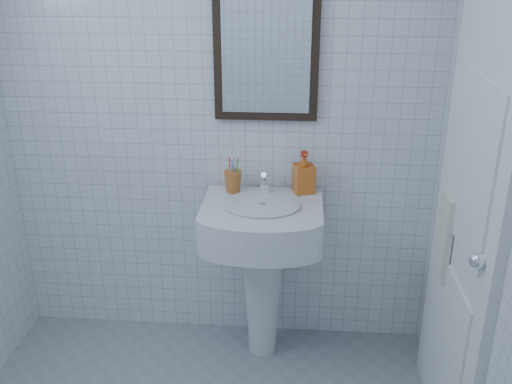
{
  "coord_description": "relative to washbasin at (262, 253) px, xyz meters",
  "views": [
    {
      "loc": [
        0.41,
        -1.55,
        1.96
      ],
      "look_at": [
        0.22,
        0.86,
        0.98
      ],
      "focal_mm": 40.0,
      "sensor_mm": 36.0,
      "label": 1
    }
  ],
  "objects": [
    {
      "name": "soap_dispenser",
      "position": [
        0.19,
        0.13,
        0.39
      ],
      "size": [
        0.12,
        0.12,
        0.21
      ],
      "primitive_type": "imported",
      "rotation": [
        0.0,
        0.0,
        0.33
      ],
      "color": "#CE4014",
      "rests_on": "washbasin"
    },
    {
      "name": "towel_ring",
      "position": [
        0.82,
        -0.29,
        0.45
      ],
      "size": [
        0.01,
        0.18,
        0.18
      ],
      "primitive_type": "torus",
      "rotation": [
        0.0,
        1.57,
        0.0
      ],
      "color": "white",
      "rests_on": "wall_right"
    },
    {
      "name": "washbasin",
      "position": [
        0.0,
        0.0,
        0.0
      ],
      "size": [
        0.58,
        0.42,
        0.89
      ],
      "color": "silver",
      "rests_on": "ground"
    },
    {
      "name": "hand_towel",
      "position": [
        0.8,
        -0.29,
        0.27
      ],
      "size": [
        0.03,
        0.16,
        0.38
      ],
      "primitive_type": "cube",
      "color": "silver",
      "rests_on": "towel_ring"
    },
    {
      "name": "wall_back",
      "position": [
        -0.24,
        0.21,
        0.65
      ],
      "size": [
        2.2,
        0.02,
        2.5
      ],
      "primitive_type": "cube",
      "color": "silver",
      "rests_on": "ground"
    },
    {
      "name": "bathroom_door",
      "position": [
        0.84,
        -0.44,
        0.4
      ],
      "size": [
        0.04,
        0.8,
        2.0
      ],
      "primitive_type": "cube",
      "color": "silver",
      "rests_on": "ground"
    },
    {
      "name": "toothbrush_cup",
      "position": [
        -0.16,
        0.11,
        0.34
      ],
      "size": [
        0.09,
        0.09,
        0.11
      ],
      "primitive_type": null,
      "rotation": [
        0.0,
        0.0,
        0.04
      ],
      "color": "#B56428",
      "rests_on": "washbasin"
    },
    {
      "name": "wall_mirror",
      "position": [
        0.0,
        0.19,
        0.95
      ],
      "size": [
        0.5,
        0.04,
        0.62
      ],
      "color": "black",
      "rests_on": "wall_back"
    },
    {
      "name": "faucet",
      "position": [
        0.0,
        0.11,
        0.34
      ],
      "size": [
        0.05,
        0.11,
        0.13
      ],
      "color": "white",
      "rests_on": "washbasin"
    }
  ]
}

